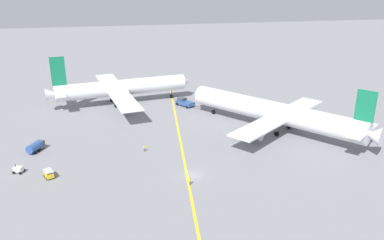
# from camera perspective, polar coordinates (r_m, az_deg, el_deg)

# --- Properties ---
(ground_plane) EXTENTS (600.00, 600.00, 0.00)m
(ground_plane) POSITION_cam_1_polar(r_m,az_deg,el_deg) (81.99, 0.16, -8.21)
(ground_plane) COLOR gray
(taxiway_stripe) EXTENTS (15.74, 119.09, 0.01)m
(taxiway_stripe) POSITION_cam_1_polar(r_m,az_deg,el_deg) (90.71, -1.33, -5.31)
(taxiway_stripe) COLOR yellow
(taxiway_stripe) RESTS_ON ground
(airliner_at_gate_left) EXTENTS (48.30, 48.00, 17.12)m
(airliner_at_gate_left) POSITION_cam_1_polar(r_m,az_deg,el_deg) (129.53, -10.54, 4.72)
(airliner_at_gate_left) COLOR white
(airliner_at_gate_left) RESTS_ON ground
(airliner_being_pushed) EXTENTS (38.87, 48.55, 15.39)m
(airliner_being_pushed) POSITION_cam_1_polar(r_m,az_deg,el_deg) (106.74, 12.09, 1.14)
(airliner_being_pushed) COLOR silver
(airliner_being_pushed) RESTS_ON ground
(pushback_tug) EXTENTS (6.41, 8.98, 2.84)m
(pushback_tug) POSITION_cam_1_polar(r_m,az_deg,el_deg) (126.28, -1.12, 2.66)
(pushback_tug) COLOR #2D4C8C
(pushback_tug) RESTS_ON ground
(gse_gpu_cart_small) EXTENTS (2.56, 2.29, 1.90)m
(gse_gpu_cart_small) POSITION_cam_1_polar(r_m,az_deg,el_deg) (90.59, -24.43, -6.71)
(gse_gpu_cart_small) COLOR silver
(gse_gpu_cart_small) RESTS_ON ground
(gse_fuel_bowser_stubby) EXTENTS (4.03, 5.20, 2.40)m
(gse_fuel_bowser_stubby) POSITION_cam_1_polar(r_m,az_deg,el_deg) (99.69, -22.22, -3.64)
(gse_fuel_bowser_stubby) COLOR #2D5199
(gse_fuel_bowser_stubby) RESTS_ON ground
(gse_baggage_cart_trailing) EXTENTS (2.50, 3.13, 1.71)m
(gse_baggage_cart_trailing) POSITION_cam_1_polar(r_m,az_deg,el_deg) (85.96, -20.56, -7.54)
(gse_baggage_cart_trailing) COLOR gold
(gse_baggage_cart_trailing) RESTS_ON ground
(ground_crew_marshaller_foreground) EXTENTS (0.36, 0.36, 1.75)m
(ground_crew_marshaller_foreground) POSITION_cam_1_polar(r_m,az_deg,el_deg) (93.21, -7.10, -4.13)
(ground_crew_marshaller_foreground) COLOR #4C4C51
(ground_crew_marshaller_foreground) RESTS_ON ground
(ground_crew_wing_walker_right) EXTENTS (0.50, 0.36, 1.64)m
(ground_crew_wing_walker_right) POSITION_cam_1_polar(r_m,az_deg,el_deg) (77.97, -0.32, -9.08)
(ground_crew_wing_walker_right) COLOR #4C4C51
(ground_crew_wing_walker_right) RESTS_ON ground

